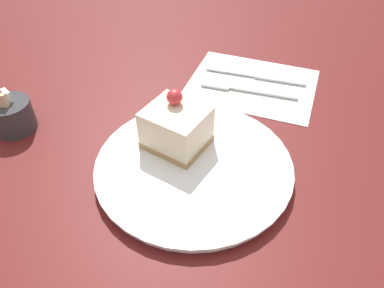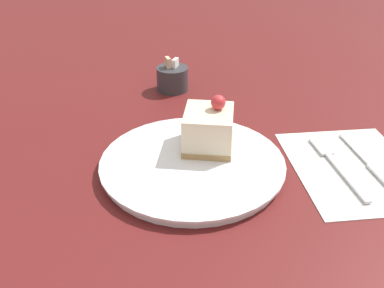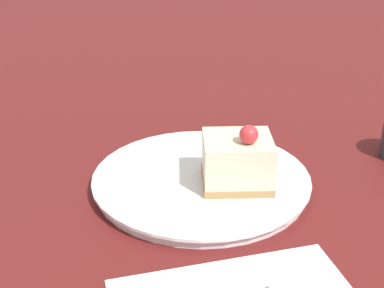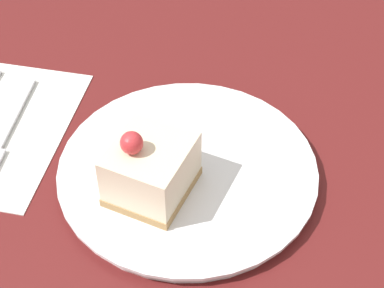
% 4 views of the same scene
% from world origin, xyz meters
% --- Properties ---
extents(ground_plane, '(4.00, 4.00, 0.00)m').
position_xyz_m(ground_plane, '(0.00, 0.00, 0.00)').
color(ground_plane, '#5B1919').
extents(plate, '(0.28, 0.28, 0.02)m').
position_xyz_m(plate, '(0.01, -0.03, 0.01)').
color(plate, white).
rests_on(plate, ground_plane).
extents(cake_slice, '(0.09, 0.10, 0.09)m').
position_xyz_m(cake_slice, '(0.03, 0.01, 0.05)').
color(cake_slice, '#AD8451').
rests_on(cake_slice, plate).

